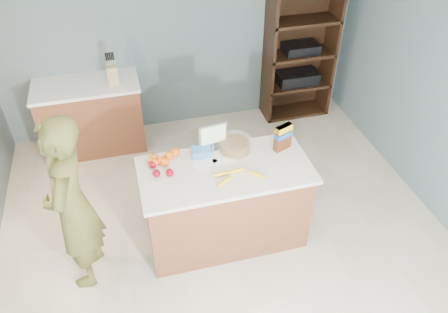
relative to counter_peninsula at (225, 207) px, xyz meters
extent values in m
cube|color=beige|center=(0.00, -0.30, -0.42)|extent=(4.50, 5.00, 0.02)
cube|color=slate|center=(0.00, 2.20, 0.83)|extent=(4.50, 0.02, 2.50)
cube|color=white|center=(0.00, -0.30, 2.08)|extent=(4.50, 5.00, 0.02)
cube|color=brown|center=(0.00, 0.00, 0.01)|extent=(1.50, 0.70, 0.86)
cube|color=silver|center=(0.00, 0.00, 0.46)|extent=(1.56, 0.76, 0.04)
cube|color=black|center=(0.00, 0.00, -0.37)|extent=(1.46, 0.66, 0.10)
cube|color=brown|center=(-1.20, 1.90, 0.01)|extent=(1.20, 0.60, 0.86)
cube|color=white|center=(-1.20, 1.90, 0.46)|extent=(1.24, 0.62, 0.04)
cube|color=black|center=(1.55, 2.18, 0.48)|extent=(0.90, 0.04, 1.80)
cube|color=black|center=(1.12, 2.00, 0.48)|extent=(0.04, 0.40, 1.80)
cube|color=black|center=(1.98, 2.00, 0.48)|extent=(0.04, 0.40, 1.80)
cube|color=black|center=(1.55, 2.00, -0.40)|extent=(0.90, 0.40, 0.04)
cube|color=black|center=(1.55, 2.00, 0.03)|extent=(0.90, 0.40, 0.04)
cube|color=black|center=(1.55, 2.00, 0.48)|extent=(0.90, 0.40, 0.04)
cube|color=black|center=(1.55, 2.00, 0.93)|extent=(0.90, 0.40, 0.04)
cube|color=black|center=(1.55, 2.00, 0.13)|extent=(0.55, 0.32, 0.16)
cube|color=black|center=(1.55, 2.00, 0.56)|extent=(0.45, 0.30, 0.12)
imported|color=brown|center=(-1.34, -0.09, 0.44)|extent=(0.52, 0.69, 1.71)
cube|color=tan|center=(-0.86, 1.83, 0.59)|extent=(0.12, 0.10, 0.22)
cylinder|color=black|center=(-0.90, 1.83, 0.75)|extent=(0.02, 0.02, 0.09)
cylinder|color=black|center=(-0.88, 1.83, 0.75)|extent=(0.02, 0.02, 0.09)
cylinder|color=black|center=(-0.86, 1.83, 0.75)|extent=(0.02, 0.02, 0.09)
cylinder|color=black|center=(-0.84, 1.83, 0.75)|extent=(0.02, 0.02, 0.09)
cylinder|color=black|center=(-0.82, 1.83, 0.75)|extent=(0.02, 0.02, 0.09)
cube|color=white|center=(-0.16, 0.12, 0.49)|extent=(0.25, 0.20, 0.00)
cube|color=white|center=(0.02, 0.10, 0.49)|extent=(0.22, 0.11, 0.00)
ellipsoid|color=yellow|center=(-0.06, -0.09, 0.51)|extent=(0.19, 0.05, 0.04)
ellipsoid|color=yellow|center=(-0.06, -0.19, 0.51)|extent=(0.18, 0.14, 0.04)
ellipsoid|color=yellow|center=(0.07, -0.08, 0.51)|extent=(0.20, 0.06, 0.04)
ellipsoid|color=yellow|center=(0.23, -0.17, 0.51)|extent=(0.16, 0.17, 0.04)
sphere|color=maroon|center=(-0.63, 0.18, 0.52)|extent=(0.07, 0.07, 0.07)
sphere|color=maroon|center=(-0.50, 0.03, 0.52)|extent=(0.07, 0.07, 0.07)
sphere|color=maroon|center=(-0.61, 0.05, 0.52)|extent=(0.07, 0.07, 0.07)
sphere|color=orange|center=(-0.61, 0.20, 0.52)|extent=(0.08, 0.08, 0.08)
sphere|color=orange|center=(-0.60, 0.26, 0.52)|extent=(0.08, 0.08, 0.08)
sphere|color=orange|center=(-0.52, 0.18, 0.52)|extent=(0.08, 0.08, 0.08)
sphere|color=orange|center=(-0.47, 0.27, 0.52)|extent=(0.08, 0.08, 0.08)
sphere|color=orange|center=(-0.64, 0.24, 0.52)|extent=(0.08, 0.08, 0.08)
sphere|color=orange|center=(-0.52, 0.19, 0.52)|extent=(0.08, 0.08, 0.08)
sphere|color=orange|center=(-0.40, 0.30, 0.52)|extent=(0.08, 0.08, 0.08)
sphere|color=orange|center=(-0.54, 0.22, 0.52)|extent=(0.08, 0.08, 0.08)
cube|color=blue|center=(-0.17, 0.24, 0.52)|extent=(0.19, 0.14, 0.08)
cylinder|color=#267219|center=(0.16, 0.24, 0.53)|extent=(0.27, 0.27, 0.09)
cylinder|color=white|center=(0.16, 0.24, 0.55)|extent=(0.30, 0.30, 0.13)
cylinder|color=silver|center=(-0.04, 0.32, 0.49)|extent=(0.12, 0.12, 0.01)
cylinder|color=silver|center=(-0.04, 0.32, 0.52)|extent=(0.02, 0.02, 0.05)
cube|color=silver|center=(-0.04, 0.32, 0.66)|extent=(0.28, 0.07, 0.22)
cube|color=yellow|center=(-0.03, 0.30, 0.66)|extent=(0.24, 0.04, 0.18)
cube|color=#592B14|center=(0.60, 0.15, 0.62)|extent=(0.18, 0.12, 0.26)
cube|color=yellow|center=(0.60, 0.15, 0.72)|extent=(0.19, 0.12, 0.06)
cube|color=blue|center=(0.60, 0.15, 0.65)|extent=(0.19, 0.12, 0.05)
camera|label=1|loc=(-0.78, -2.88, 3.03)|focal=35.00mm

